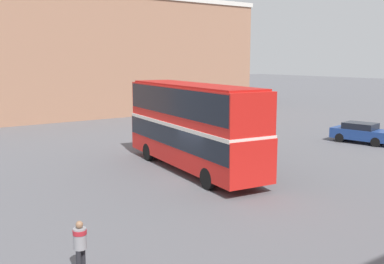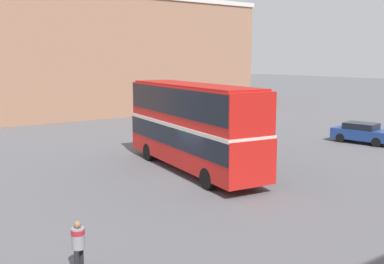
% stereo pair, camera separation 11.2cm
% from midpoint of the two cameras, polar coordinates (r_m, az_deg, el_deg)
% --- Properties ---
extents(ground_plane, '(240.00, 240.00, 0.00)m').
position_cam_midpoint_polar(ground_plane, '(22.82, 0.84, -6.22)').
color(ground_plane, '#5B5B60').
extents(building_row_left, '(12.13, 35.03, 12.94)m').
position_cam_midpoint_polar(building_row_left, '(53.18, -11.04, 9.49)').
color(building_row_left, '#9E7056').
rests_on(building_row_left, ground_plane).
extents(double_decker_bus, '(11.56, 3.87, 4.76)m').
position_cam_midpoint_polar(double_decker_bus, '(24.46, 0.13, 1.35)').
color(double_decker_bus, red).
rests_on(double_decker_bus, ground_plane).
extents(pedestrian_foreground, '(0.55, 0.55, 1.59)m').
position_cam_midpoint_polar(pedestrian_foreground, '(13.45, -14.01, -13.36)').
color(pedestrian_foreground, '#232328').
rests_on(pedestrian_foreground, ground_plane).
extents(parked_car_kerb_near, '(4.54, 2.66, 1.48)m').
position_cam_midpoint_polar(parked_car_kerb_near, '(35.15, 20.92, -0.08)').
color(parked_car_kerb_near, navy).
rests_on(parked_car_kerb_near, ground_plane).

